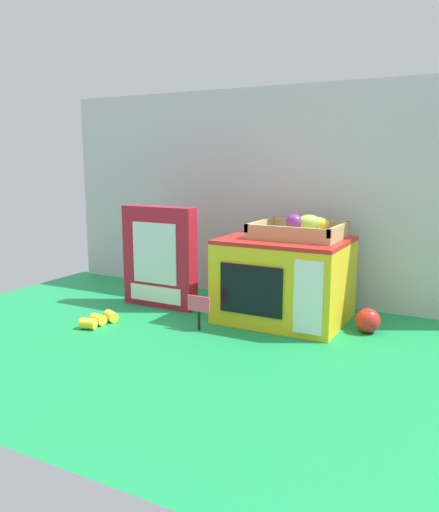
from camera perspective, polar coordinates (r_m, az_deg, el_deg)
ground_plane at (r=1.62m, az=1.14°, el=-6.58°), size 1.70×1.70×0.00m
display_back_panel at (r=1.79m, az=5.11°, el=6.79°), size 1.61×0.03×0.72m
toy_microwave at (r=1.56m, az=7.23°, el=-2.57°), size 0.36×0.30×0.25m
food_groups_crate at (r=1.55m, az=8.93°, el=2.82°), size 0.26×0.21×0.07m
cookie_set_box at (r=1.69m, az=-6.69°, el=-0.13°), size 0.26×0.06×0.33m
price_sign at (r=1.46m, az=-2.33°, el=-5.72°), size 0.07×0.01×0.10m
loose_toy_banana at (r=1.56m, az=-13.22°, el=-6.90°), size 0.06×0.13×0.03m
loose_toy_apple at (r=1.51m, az=16.16°, el=-6.91°), size 0.07×0.07×0.07m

